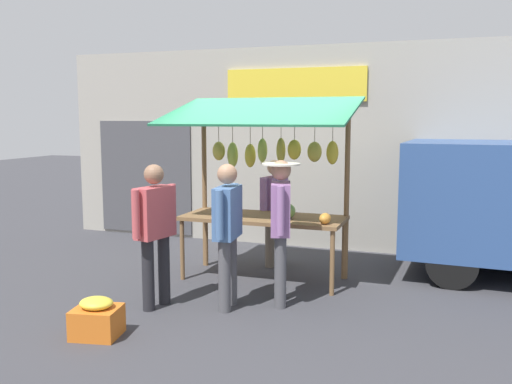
% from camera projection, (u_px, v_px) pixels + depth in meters
% --- Properties ---
extents(ground_plane, '(40.00, 40.00, 0.00)m').
position_uv_depth(ground_plane, '(263.00, 279.00, 7.72)').
color(ground_plane, '#38383D').
extents(street_backdrop, '(9.00, 0.30, 3.40)m').
position_uv_depth(street_backdrop, '(301.00, 148.00, 9.57)').
color(street_backdrop, '#9E998E').
rests_on(street_backdrop, ground).
extents(market_stall, '(2.50, 1.46, 2.50)m').
position_uv_depth(market_stall, '(266.00, 167.00, 7.57)').
color(market_stall, brown).
rests_on(market_stall, ground).
extents(vendor_with_sunhat, '(0.41, 0.67, 1.59)m').
position_uv_depth(vendor_with_sunhat, '(274.00, 204.00, 8.33)').
color(vendor_with_sunhat, '#726656').
rests_on(vendor_with_sunhat, ground).
extents(shopper_in_grey_tee, '(0.32, 0.70, 1.68)m').
position_uv_depth(shopper_in_grey_tee, '(155.00, 225.00, 6.46)').
color(shopper_in_grey_tee, '#232328').
rests_on(shopper_in_grey_tee, ground).
extents(shopper_with_shopping_bag, '(0.27, 0.71, 1.69)m').
position_uv_depth(shopper_with_shopping_bag, '(228.00, 225.00, 6.42)').
color(shopper_with_shopping_bag, '#4C4C51').
rests_on(shopper_with_shopping_bag, ground).
extents(shopper_in_striped_shirt, '(0.45, 0.70, 1.72)m').
position_uv_depth(shopper_in_striped_shirt, '(281.00, 219.00, 6.56)').
color(shopper_in_striped_shirt, '#4C4C51').
rests_on(shopper_in_striped_shirt, ground).
extents(produce_crate_near, '(0.53, 0.48, 0.41)m').
position_uv_depth(produce_crate_near, '(97.00, 319.00, 5.67)').
color(produce_crate_near, '#D1661E').
rests_on(produce_crate_near, ground).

